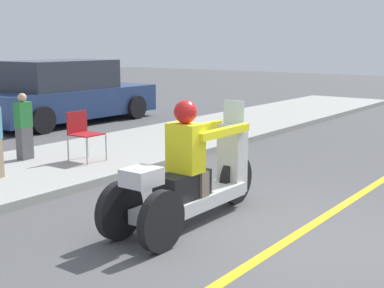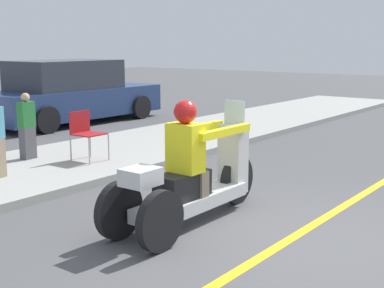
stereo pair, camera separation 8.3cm
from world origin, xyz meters
name	(u,v)px [view 1 (the left image)]	position (x,y,z in m)	size (l,w,h in m)	color
ground_plane	(286,242)	(0.00, 0.00, 0.00)	(60.00, 60.00, 0.00)	#4C4C4F
lane_stripe	(282,244)	(-0.10, 0.00, 0.00)	(24.00, 0.12, 0.01)	gold
sidewalk_strip	(19,173)	(0.00, 4.60, 0.06)	(28.00, 2.80, 0.12)	#9E9E99
motorcycle_trike	(191,179)	(-0.11, 1.17, 0.52)	(2.48, 0.68, 1.44)	black
spectator_near_curb	(24,128)	(0.54, 5.17, 0.66)	(0.28, 0.18, 1.12)	#515156
folding_chair_curbside	(82,130)	(1.07, 4.32, 0.62)	(0.48, 0.48, 0.82)	#A5A8AD
parked_car_lot_center	(66,94)	(4.29, 8.52, 0.76)	(4.86, 2.04, 1.63)	navy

